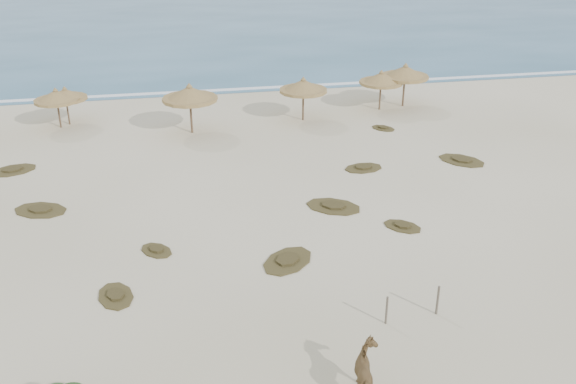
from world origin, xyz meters
name	(u,v)px	position (x,y,z in m)	size (l,w,h in m)	color
ground	(256,278)	(0.00, 0.00, 0.00)	(160.00, 160.00, 0.00)	beige
foam_line	(207,91)	(0.00, 26.00, 0.00)	(70.00, 0.60, 0.01)	white
palapa_1	(56,97)	(-9.63, 19.53, 2.01)	(3.27, 3.27, 2.59)	brown
palapa_2	(65,95)	(-9.16, 20.07, 1.94)	(3.29, 3.29, 2.50)	brown
palapa_3	(190,94)	(-1.56, 17.06, 2.43)	(3.95, 3.95, 3.13)	brown
palapa_4	(303,86)	(5.65, 18.16, 2.23)	(3.61, 3.61, 2.88)	brown
palapa_5	(405,73)	(13.06, 19.81, 2.34)	(3.77, 3.77, 3.02)	brown
palapa_6	(381,79)	(11.23, 19.37, 2.12)	(3.16, 3.16, 2.74)	brown
horse	(369,374)	(2.34, -6.79, 0.75)	(0.81, 1.79, 1.51)	brown
fence_post_near	(438,300)	(5.89, -3.42, 0.57)	(0.09, 0.09, 1.14)	brown
fence_post_far	(387,310)	(3.96, -3.62, 0.54)	(0.08, 0.08, 1.08)	brown
scrub_1	(40,210)	(-9.06, 7.57, 0.05)	(2.99, 2.51, 0.16)	#4C4421
scrub_2	(156,250)	(-3.77, 2.80, 0.05)	(1.77, 1.85, 0.16)	#4C4421
scrub_3	(333,206)	(4.43, 5.41, 0.05)	(3.15, 2.85, 0.16)	#4C4421
scrub_4	(403,226)	(6.94, 2.92, 0.05)	(2.04, 2.01, 0.16)	#4C4421
scrub_5	(462,160)	(12.79, 9.63, 0.05)	(3.00, 3.05, 0.16)	#4C4421
scrub_6	(13,170)	(-11.25, 12.78, 0.05)	(2.84, 2.34, 0.16)	#4C4421
scrub_7	(363,168)	(7.17, 9.61, 0.05)	(2.28, 1.67, 0.16)	#4C4421
scrub_9	(288,260)	(1.41, 1.00, 0.05)	(2.94, 2.94, 0.16)	#4C4421
scrub_10	(383,128)	(10.24, 15.53, 0.05)	(1.76, 1.82, 0.16)	#4C4421
scrub_11	(116,296)	(-5.25, -0.26, 0.05)	(1.69, 2.17, 0.16)	#4C4421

